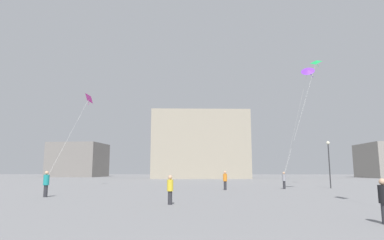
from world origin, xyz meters
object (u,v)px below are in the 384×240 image
object	(u,v)px
kite_magenta_delta	(89,99)
kite_emerald_delta	(315,66)
person_in_orange	(225,179)
building_left_hall	(78,160)
person_in_grey	(284,179)
building_centre_hall	(200,145)
kite_violet_diamond	(308,71)
person_in_yellow	(170,188)
person_in_teal	(46,183)
person_in_black	(384,199)
lamppost_west	(329,156)

from	to	relation	value
kite_magenta_delta	kite_emerald_delta	world-z (taller)	kite_emerald_delta
kite_emerald_delta	person_in_orange	bearing A→B (deg)	-143.10
building_left_hall	person_in_grey	bearing A→B (deg)	-52.59
building_centre_hall	kite_magenta_delta	bearing A→B (deg)	-107.75
kite_violet_diamond	person_in_yellow	bearing A→B (deg)	-133.79
person_in_grey	building_left_hall	distance (m)	75.30
person_in_yellow	kite_magenta_delta	xyz separation A→B (m)	(-12.39, 19.75, 9.56)
person_in_teal	kite_emerald_delta	size ratio (longest dim) A/B	0.12
person_in_orange	person_in_black	bearing A→B (deg)	-109.01
kite_violet_diamond	building_left_hall	distance (m)	79.46
building_centre_hall	lamppost_west	xyz separation A→B (m)	(14.82, -41.68, -4.49)
building_left_hall	building_centre_hall	size ratio (longest dim) A/B	0.64
person_in_grey	kite_violet_diamond	distance (m)	11.08
lamppost_west	building_centre_hall	bearing A→B (deg)	109.58
person_in_black	kite_magenta_delta	bearing A→B (deg)	29.38
person_in_yellow	kite_emerald_delta	size ratio (longest dim) A/B	0.11
person_in_black	lamppost_west	size ratio (longest dim) A/B	0.32
person_in_teal	person_in_orange	world-z (taller)	person_in_teal
person_in_orange	building_centre_hall	xyz separation A→B (m)	(-3.59, 45.15, 6.83)
person_in_grey	lamppost_west	xyz separation A→B (m)	(5.14, 1.39, 2.38)
building_left_hall	lamppost_west	bearing A→B (deg)	-48.94
kite_magenta_delta	lamppost_west	size ratio (longest dim) A/B	3.29
person_in_teal	lamppost_west	distance (m)	27.54
person_in_yellow	person_in_orange	world-z (taller)	person_in_orange
lamppost_west	person_in_teal	bearing A→B (deg)	-152.74
person_in_orange	kite_emerald_delta	size ratio (longest dim) A/B	0.12
person_in_orange	building_left_hall	bearing A→B (deg)	90.51
person_in_teal	person_in_orange	xyz separation A→B (m)	(13.16, 9.10, -0.01)
person_in_orange	kite_emerald_delta	world-z (taller)	kite_emerald_delta
person_in_black	person_in_grey	size ratio (longest dim) A/B	0.92
kite_violet_diamond	kite_emerald_delta	world-z (taller)	kite_emerald_delta
person_in_yellow	building_left_hall	bearing A→B (deg)	140.33
person_in_grey	lamppost_west	bearing A→B (deg)	-87.07
person_in_yellow	building_centre_hall	size ratio (longest dim) A/B	0.07
person_in_black	building_centre_hall	xyz separation A→B (m)	(-8.24, 65.10, 6.95)
person_in_grey	kite_emerald_delta	distance (m)	17.14
person_in_black	person_in_teal	xyz separation A→B (m)	(-17.81, 10.86, 0.13)
person_in_grey	person_in_yellow	distance (m)	18.61
person_in_black	lamppost_west	xyz separation A→B (m)	(6.59, 23.42, 2.46)
person_in_yellow	lamppost_west	distance (m)	22.93
lamppost_west	person_in_grey	bearing A→B (deg)	-164.81
person_in_yellow	kite_magenta_delta	world-z (taller)	kite_magenta_delta
person_in_teal	kite_emerald_delta	distance (m)	34.44
person_in_black	person_in_yellow	size ratio (longest dim) A/B	0.99
kite_violet_diamond	kite_magenta_delta	bearing A→B (deg)	162.57
kite_emerald_delta	building_centre_hall	distance (m)	39.97
person_in_orange	building_left_hall	distance (m)	73.50
person_in_black	person_in_orange	bearing A→B (deg)	3.87
person_in_grey	person_in_yellow	xyz separation A→B (m)	(-9.82, -15.80, -0.07)
person_in_grey	person_in_yellow	world-z (taller)	person_in_grey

